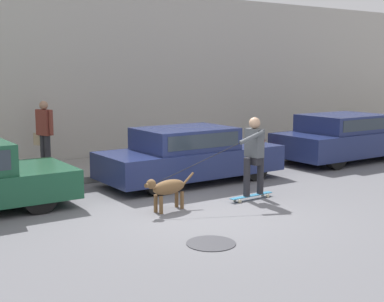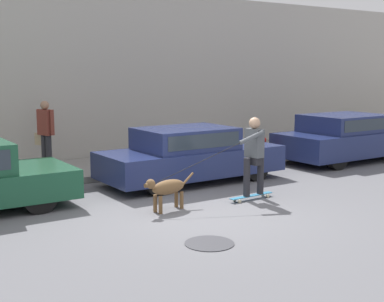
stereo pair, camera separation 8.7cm
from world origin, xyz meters
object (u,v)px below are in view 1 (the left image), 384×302
skateboarder (253,153)px  fire_hydrant (262,150)px  dog (168,188)px  pedestrian_with_bag (44,132)px  parked_car_2 (345,138)px  parked_car_1 (189,156)px

skateboarder → fire_hydrant: (2.77, 2.93, -0.54)m
dog → fire_hydrant: fire_hydrant is taller
skateboarder → fire_hydrant: bearing=-136.7°
pedestrian_with_bag → parked_car_2: bearing=-38.1°
parked_car_2 → dog: size_ratio=3.61×
parked_car_1 → parked_car_2: parked_car_2 is taller
dog → fire_hydrant: size_ratio=1.56×
parked_car_2 → skateboarder: skateboarder is taller
parked_car_1 → pedestrian_with_bag: (-2.49, 2.58, 0.46)m
parked_car_1 → parked_car_2: bearing=-0.6°
parked_car_1 → fire_hydrant: size_ratio=5.63×
skateboarder → parked_car_2: bearing=-161.3°
parked_car_2 → skateboarder: bearing=-158.5°
parked_car_1 → dog: 2.55m
parked_car_2 → pedestrian_with_bag: size_ratio=2.56×
skateboarder → pedestrian_with_bag: (-2.64, 4.64, 0.13)m
parked_car_1 → dog: parked_car_1 is taller
parked_car_2 → dog: 7.23m
skateboarder → fire_hydrant: skateboarder is taller
dog → fire_hydrant: 5.40m
parked_car_2 → fire_hydrant: 2.50m
parked_car_2 → dog: parked_car_2 is taller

